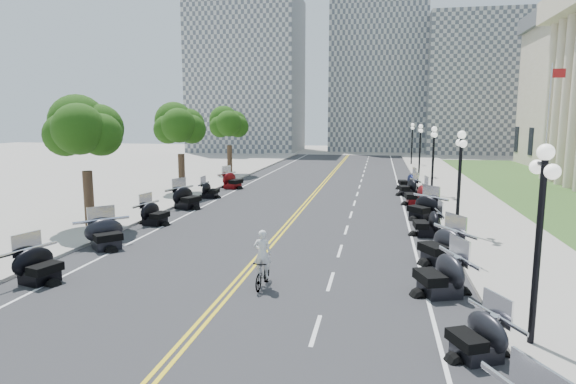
# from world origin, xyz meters

# --- Properties ---
(ground) EXTENTS (160.00, 160.00, 0.00)m
(ground) POSITION_xyz_m (0.00, 0.00, 0.00)
(ground) COLOR gray
(road) EXTENTS (16.00, 90.00, 0.01)m
(road) POSITION_xyz_m (0.00, 10.00, 0.00)
(road) COLOR #333335
(road) RESTS_ON ground
(centerline_yellow_a) EXTENTS (0.12, 90.00, 0.00)m
(centerline_yellow_a) POSITION_xyz_m (-0.12, 10.00, 0.01)
(centerline_yellow_a) COLOR yellow
(centerline_yellow_a) RESTS_ON road
(centerline_yellow_b) EXTENTS (0.12, 90.00, 0.00)m
(centerline_yellow_b) POSITION_xyz_m (0.12, 10.00, 0.01)
(centerline_yellow_b) COLOR yellow
(centerline_yellow_b) RESTS_ON road
(edge_line_north) EXTENTS (0.12, 90.00, 0.00)m
(edge_line_north) POSITION_xyz_m (6.40, 10.00, 0.01)
(edge_line_north) COLOR white
(edge_line_north) RESTS_ON road
(edge_line_south) EXTENTS (0.12, 90.00, 0.00)m
(edge_line_south) POSITION_xyz_m (-6.40, 10.00, 0.01)
(edge_line_south) COLOR white
(edge_line_south) RESTS_ON road
(lane_dash_4) EXTENTS (0.12, 2.00, 0.00)m
(lane_dash_4) POSITION_xyz_m (3.20, -8.00, 0.01)
(lane_dash_4) COLOR white
(lane_dash_4) RESTS_ON road
(lane_dash_5) EXTENTS (0.12, 2.00, 0.00)m
(lane_dash_5) POSITION_xyz_m (3.20, -4.00, 0.01)
(lane_dash_5) COLOR white
(lane_dash_5) RESTS_ON road
(lane_dash_6) EXTENTS (0.12, 2.00, 0.00)m
(lane_dash_6) POSITION_xyz_m (3.20, 0.00, 0.01)
(lane_dash_6) COLOR white
(lane_dash_6) RESTS_ON road
(lane_dash_7) EXTENTS (0.12, 2.00, 0.00)m
(lane_dash_7) POSITION_xyz_m (3.20, 4.00, 0.01)
(lane_dash_7) COLOR white
(lane_dash_7) RESTS_ON road
(lane_dash_8) EXTENTS (0.12, 2.00, 0.00)m
(lane_dash_8) POSITION_xyz_m (3.20, 8.00, 0.01)
(lane_dash_8) COLOR white
(lane_dash_8) RESTS_ON road
(lane_dash_9) EXTENTS (0.12, 2.00, 0.00)m
(lane_dash_9) POSITION_xyz_m (3.20, 12.00, 0.01)
(lane_dash_9) COLOR white
(lane_dash_9) RESTS_ON road
(lane_dash_10) EXTENTS (0.12, 2.00, 0.00)m
(lane_dash_10) POSITION_xyz_m (3.20, 16.00, 0.01)
(lane_dash_10) COLOR white
(lane_dash_10) RESTS_ON road
(lane_dash_11) EXTENTS (0.12, 2.00, 0.00)m
(lane_dash_11) POSITION_xyz_m (3.20, 20.00, 0.01)
(lane_dash_11) COLOR white
(lane_dash_11) RESTS_ON road
(lane_dash_12) EXTENTS (0.12, 2.00, 0.00)m
(lane_dash_12) POSITION_xyz_m (3.20, 24.00, 0.01)
(lane_dash_12) COLOR white
(lane_dash_12) RESTS_ON road
(lane_dash_13) EXTENTS (0.12, 2.00, 0.00)m
(lane_dash_13) POSITION_xyz_m (3.20, 28.00, 0.01)
(lane_dash_13) COLOR white
(lane_dash_13) RESTS_ON road
(lane_dash_14) EXTENTS (0.12, 2.00, 0.00)m
(lane_dash_14) POSITION_xyz_m (3.20, 32.00, 0.01)
(lane_dash_14) COLOR white
(lane_dash_14) RESTS_ON road
(lane_dash_15) EXTENTS (0.12, 2.00, 0.00)m
(lane_dash_15) POSITION_xyz_m (3.20, 36.00, 0.01)
(lane_dash_15) COLOR white
(lane_dash_15) RESTS_ON road
(lane_dash_16) EXTENTS (0.12, 2.00, 0.00)m
(lane_dash_16) POSITION_xyz_m (3.20, 40.00, 0.01)
(lane_dash_16) COLOR white
(lane_dash_16) RESTS_ON road
(lane_dash_17) EXTENTS (0.12, 2.00, 0.00)m
(lane_dash_17) POSITION_xyz_m (3.20, 44.00, 0.01)
(lane_dash_17) COLOR white
(lane_dash_17) RESTS_ON road
(lane_dash_18) EXTENTS (0.12, 2.00, 0.00)m
(lane_dash_18) POSITION_xyz_m (3.20, 48.00, 0.01)
(lane_dash_18) COLOR white
(lane_dash_18) RESTS_ON road
(lane_dash_19) EXTENTS (0.12, 2.00, 0.00)m
(lane_dash_19) POSITION_xyz_m (3.20, 52.00, 0.01)
(lane_dash_19) COLOR white
(lane_dash_19) RESTS_ON road
(sidewalk_north) EXTENTS (5.00, 90.00, 0.15)m
(sidewalk_north) POSITION_xyz_m (10.50, 10.00, 0.07)
(sidewalk_north) COLOR #9E9991
(sidewalk_north) RESTS_ON ground
(sidewalk_south) EXTENTS (5.00, 90.00, 0.15)m
(sidewalk_south) POSITION_xyz_m (-10.50, 10.00, 0.07)
(sidewalk_south) COLOR #9E9991
(sidewalk_south) RESTS_ON ground
(lawn) EXTENTS (9.00, 60.00, 0.10)m
(lawn) POSITION_xyz_m (17.50, 18.00, 0.05)
(lawn) COLOR #356023
(lawn) RESTS_ON ground
(distant_block_a) EXTENTS (18.00, 14.00, 26.00)m
(distant_block_a) POSITION_xyz_m (-18.00, 62.00, 13.00)
(distant_block_a) COLOR gray
(distant_block_a) RESTS_ON ground
(distant_block_b) EXTENTS (16.00, 12.00, 30.00)m
(distant_block_b) POSITION_xyz_m (4.00, 68.00, 15.00)
(distant_block_b) COLOR gray
(distant_block_b) RESTS_ON ground
(distant_block_c) EXTENTS (20.00, 14.00, 22.00)m
(distant_block_c) POSITION_xyz_m (22.00, 65.00, 11.00)
(distant_block_c) COLOR gray
(distant_block_c) RESTS_ON ground
(street_lamp_1) EXTENTS (0.50, 1.20, 4.90)m
(street_lamp_1) POSITION_xyz_m (8.60, -8.00, 2.60)
(street_lamp_1) COLOR black
(street_lamp_1) RESTS_ON sidewalk_north
(street_lamp_2) EXTENTS (0.50, 1.20, 4.90)m
(street_lamp_2) POSITION_xyz_m (8.60, 4.00, 2.60)
(street_lamp_2) COLOR black
(street_lamp_2) RESTS_ON sidewalk_north
(street_lamp_3) EXTENTS (0.50, 1.20, 4.90)m
(street_lamp_3) POSITION_xyz_m (8.60, 16.00, 2.60)
(street_lamp_3) COLOR black
(street_lamp_3) RESTS_ON sidewalk_north
(street_lamp_4) EXTENTS (0.50, 1.20, 4.90)m
(street_lamp_4) POSITION_xyz_m (8.60, 28.00, 2.60)
(street_lamp_4) COLOR black
(street_lamp_4) RESTS_ON sidewalk_north
(street_lamp_5) EXTENTS (0.50, 1.20, 4.90)m
(street_lamp_5) POSITION_xyz_m (8.60, 40.00, 2.60)
(street_lamp_5) COLOR black
(street_lamp_5) RESTS_ON sidewalk_north
(flagpole) EXTENTS (1.10, 0.20, 10.00)m
(flagpole) POSITION_xyz_m (18.00, 22.00, 5.00)
(flagpole) COLOR silver
(flagpole) RESTS_ON ground
(tree_2) EXTENTS (4.80, 4.80, 9.20)m
(tree_2) POSITION_xyz_m (-10.00, 2.00, 4.75)
(tree_2) COLOR #235619
(tree_2) RESTS_ON sidewalk_south
(tree_3) EXTENTS (4.80, 4.80, 9.20)m
(tree_3) POSITION_xyz_m (-10.00, 14.00, 4.75)
(tree_3) COLOR #235619
(tree_3) RESTS_ON sidewalk_south
(tree_4) EXTENTS (4.80, 4.80, 9.20)m
(tree_4) POSITION_xyz_m (-10.00, 26.00, 4.75)
(tree_4) COLOR #235619
(tree_4) RESTS_ON sidewalk_south
(motorcycle_n_3) EXTENTS (2.40, 2.40, 1.26)m
(motorcycle_n_3) POSITION_xyz_m (7.17, -8.80, 0.63)
(motorcycle_n_3) COLOR black
(motorcycle_n_3) RESTS_ON road
(motorcycle_n_4) EXTENTS (2.81, 2.81, 1.53)m
(motorcycle_n_4) POSITION_xyz_m (6.80, -4.62, 0.77)
(motorcycle_n_4) COLOR black
(motorcycle_n_4) RESTS_ON road
(motorcycle_n_5) EXTENTS (3.05, 3.05, 1.56)m
(motorcycle_n_5) POSITION_xyz_m (7.26, -1.00, 0.78)
(motorcycle_n_5) COLOR black
(motorcycle_n_5) RESTS_ON road
(motorcycle_n_6) EXTENTS (2.16, 2.16, 1.41)m
(motorcycle_n_6) POSITION_xyz_m (7.16, 3.49, 0.71)
(motorcycle_n_6) COLOR black
(motorcycle_n_6) RESTS_ON road
(motorcycle_n_7) EXTENTS (3.09, 3.09, 1.53)m
(motorcycle_n_7) POSITION_xyz_m (7.27, 7.49, 0.76)
(motorcycle_n_7) COLOR black
(motorcycle_n_7) RESTS_ON road
(motorcycle_n_8) EXTENTS (2.42, 2.42, 1.55)m
(motorcycle_n_8) POSITION_xyz_m (7.22, 12.00, 0.77)
(motorcycle_n_8) COLOR #590A0C
(motorcycle_n_8) RESTS_ON road
(motorcycle_n_9) EXTENTS (2.50, 2.50, 1.43)m
(motorcycle_n_9) POSITION_xyz_m (6.90, 16.04, 0.71)
(motorcycle_n_9) COLOR black
(motorcycle_n_9) RESTS_ON road
(motorcycle_n_10) EXTENTS (2.36, 2.36, 1.42)m
(motorcycle_n_10) POSITION_xyz_m (7.01, 19.32, 0.71)
(motorcycle_n_10) COLOR black
(motorcycle_n_10) RESTS_ON road
(motorcycle_s_4) EXTENTS (2.46, 2.46, 1.40)m
(motorcycle_s_4) POSITION_xyz_m (-6.77, -6.00, 0.70)
(motorcycle_s_4) COLOR black
(motorcycle_s_4) RESTS_ON road
(motorcycle_s_5) EXTENTS (2.97, 2.97, 1.47)m
(motorcycle_s_5) POSITION_xyz_m (-6.94, -1.52, 0.74)
(motorcycle_s_5) COLOR black
(motorcycle_s_5) RESTS_ON road
(motorcycle_s_6) EXTENTS (2.26, 2.26, 1.37)m
(motorcycle_s_6) POSITION_xyz_m (-7.02, 3.34, 0.69)
(motorcycle_s_6) COLOR black
(motorcycle_s_6) RESTS_ON road
(motorcycle_s_7) EXTENTS (2.84, 2.84, 1.56)m
(motorcycle_s_7) POSITION_xyz_m (-7.16, 8.08, 0.78)
(motorcycle_s_7) COLOR black
(motorcycle_s_7) RESTS_ON road
(motorcycle_s_8) EXTENTS (1.83, 1.83, 1.27)m
(motorcycle_s_8) POSITION_xyz_m (-7.11, 12.22, 0.63)
(motorcycle_s_8) COLOR black
(motorcycle_s_8) RESTS_ON road
(motorcycle_s_9) EXTENTS (2.69, 2.69, 1.49)m
(motorcycle_s_9) POSITION_xyz_m (-6.94, 17.05, 0.74)
(motorcycle_s_9) COLOR #590A0C
(motorcycle_s_9) RESTS_ON road
(bicycle) EXTENTS (0.53, 1.65, 0.98)m
(bicycle) POSITION_xyz_m (0.99, -5.00, 0.49)
(bicycle) COLOR #A51414
(bicycle) RESTS_ON road
(cyclist_rider) EXTENTS (0.60, 0.40, 1.65)m
(cyclist_rider) POSITION_xyz_m (0.99, -5.00, 1.81)
(cyclist_rider) COLOR silver
(cyclist_rider) RESTS_ON bicycle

